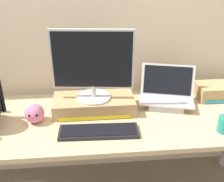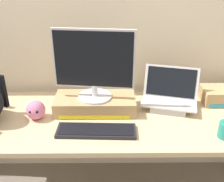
# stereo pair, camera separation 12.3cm
# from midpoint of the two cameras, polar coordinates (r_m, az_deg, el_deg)

# --- Properties ---
(back_wall) EXTENTS (7.00, 0.10, 2.60)m
(back_wall) POSITION_cam_midpoint_polar(r_m,az_deg,el_deg) (1.91, 1.82, 17.00)
(back_wall) COLOR beige
(back_wall) RESTS_ON ground
(desk) EXTENTS (2.08, 0.69, 0.72)m
(desk) POSITION_cam_midpoint_polar(r_m,az_deg,el_deg) (1.73, 2.06, -7.29)
(desk) COLOR tan
(desk) RESTS_ON ground
(toner_box_yellow) EXTENTS (0.51, 0.24, 0.09)m
(toner_box_yellow) POSITION_cam_midpoint_polar(r_m,az_deg,el_deg) (1.75, -1.54, -2.68)
(toner_box_yellow) COLOR tan
(toner_box_yellow) RESTS_ON desk
(desktop_monitor) EXTENTS (0.49, 0.21, 0.44)m
(desktop_monitor) POSITION_cam_midpoint_polar(r_m,az_deg,el_deg) (1.63, -1.66, 5.49)
(desktop_monitor) COLOR silver
(desktop_monitor) RESTS_ON toner_box_yellow
(open_laptop) EXTENTS (0.39, 0.30, 0.25)m
(open_laptop) POSITION_cam_midpoint_polar(r_m,az_deg,el_deg) (1.83, 13.78, -1.80)
(open_laptop) COLOR #ADADB2
(open_laptop) RESTS_ON desk
(external_keyboard) EXTENTS (0.45, 0.16, 0.02)m
(external_keyboard) POSITION_cam_midpoint_polar(r_m,az_deg,el_deg) (1.55, -1.02, -8.37)
(external_keyboard) COLOR black
(external_keyboard) RESTS_ON desk
(plush_toy) EXTENTS (0.12, 0.12, 0.12)m
(plush_toy) POSITION_cam_midpoint_polar(r_m,az_deg,el_deg) (1.70, -13.69, -3.94)
(plush_toy) COLOR #CC7099
(plush_toy) RESTS_ON desk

